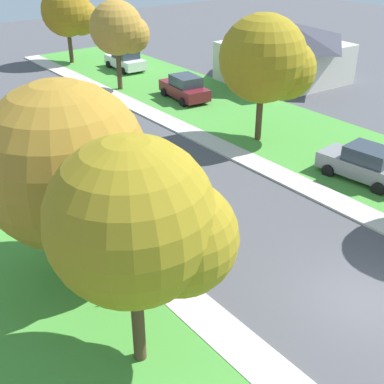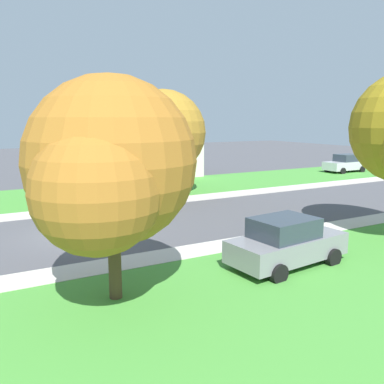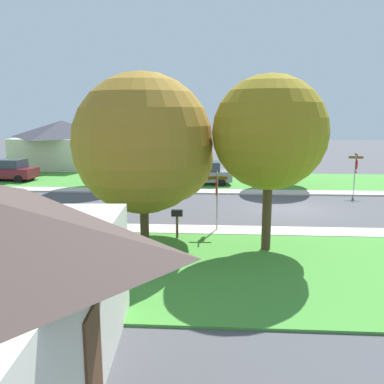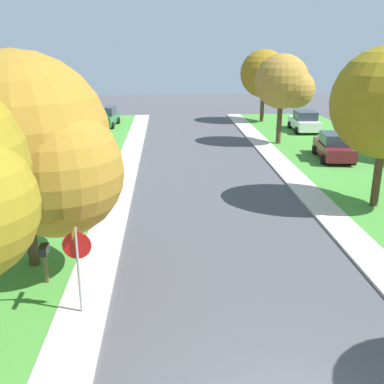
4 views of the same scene
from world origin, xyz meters
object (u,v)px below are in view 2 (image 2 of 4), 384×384
(tree_across_right, at_px, (162,135))
(house_left_setback, at_px, (145,149))
(tree_across_left, at_px, (84,128))
(stop_sign_far_corner, at_px, (133,174))
(mailbox, at_px, (150,183))
(car_silver_near_corner, at_px, (345,164))
(car_grey_far_down_street, at_px, (286,242))
(tree_sidewalk_mid, at_px, (108,168))

(tree_across_right, bearing_deg, house_left_setback, 164.04)
(tree_across_left, xyz_separation_m, tree_across_right, (0.56, 4.88, -0.50))
(stop_sign_far_corner, xyz_separation_m, tree_across_left, (-2.31, -2.14, 2.62))
(mailbox, bearing_deg, stop_sign_far_corner, -51.01)
(car_silver_near_corner, bearing_deg, tree_across_right, -82.21)
(tree_across_left, bearing_deg, car_grey_far_down_street, 12.45)
(tree_across_right, relative_size, house_left_setback, 0.74)
(car_silver_near_corner, bearing_deg, mailbox, -81.53)
(car_silver_near_corner, xyz_separation_m, tree_across_right, (2.79, -20.37, 3.13))
(tree_sidewalk_mid, relative_size, house_left_setback, 0.66)
(car_grey_far_down_street, xyz_separation_m, tree_across_right, (-13.96, 1.67, 3.13))
(house_left_setback, bearing_deg, tree_sidewalk_mid, -23.92)
(tree_sidewalk_mid, xyz_separation_m, mailbox, (-13.57, 6.77, -2.77))
(car_grey_far_down_street, distance_m, house_left_setback, 24.79)
(tree_sidewalk_mid, bearing_deg, mailbox, 153.50)
(tree_across_left, distance_m, mailbox, 5.26)
(car_grey_far_down_street, bearing_deg, mailbox, 177.44)
(tree_sidewalk_mid, xyz_separation_m, tree_across_left, (-14.53, 2.95, 0.73))
(tree_across_left, bearing_deg, tree_sidewalk_mid, -11.49)
(house_left_setback, xyz_separation_m, mailbox, (10.76, -4.02, -1.37))
(stop_sign_far_corner, distance_m, tree_across_right, 3.88)
(mailbox, bearing_deg, house_left_setback, 159.49)
(tree_sidewalk_mid, bearing_deg, car_silver_near_corner, 120.73)
(house_left_setback, height_order, mailbox, house_left_setback)
(tree_sidewalk_mid, xyz_separation_m, tree_across_right, (-13.97, 7.83, 0.22))
(car_silver_near_corner, height_order, tree_sidewalk_mid, tree_sidewalk_mid)
(mailbox, bearing_deg, tree_across_left, -104.18)
(mailbox, bearing_deg, car_grey_far_down_street, -2.56)
(stop_sign_far_corner, bearing_deg, house_left_setback, 154.82)
(tree_across_right, distance_m, mailbox, 3.20)
(tree_across_left, relative_size, tree_across_right, 0.98)
(stop_sign_far_corner, distance_m, tree_sidewalk_mid, 13.38)
(stop_sign_far_corner, bearing_deg, mailbox, 128.99)
(stop_sign_far_corner, height_order, tree_sidewalk_mid, tree_sidewalk_mid)
(car_silver_near_corner, distance_m, tree_across_right, 20.80)
(tree_sidewalk_mid, bearing_deg, stop_sign_far_corner, 157.35)
(tree_across_left, height_order, tree_across_right, tree_across_right)
(tree_sidewalk_mid, relative_size, tree_across_right, 0.89)
(tree_sidewalk_mid, height_order, house_left_setback, tree_sidewalk_mid)
(car_grey_far_down_street, relative_size, tree_across_left, 0.65)
(tree_across_left, bearing_deg, stop_sign_far_corner, 42.84)
(tree_across_left, xyz_separation_m, mailbox, (0.96, 3.81, -3.50))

